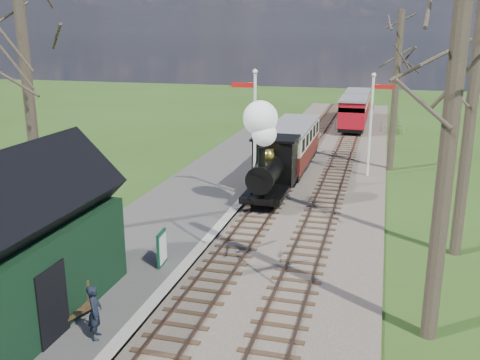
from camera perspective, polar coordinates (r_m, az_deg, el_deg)
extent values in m
ellipsoid|color=#385B23|center=(77.20, -8.41, -1.57)|extent=(57.60, 36.00, 16.20)
ellipsoid|color=#385B23|center=(77.12, 18.04, -4.78)|extent=(70.40, 44.00, 19.80)
ellipsoid|color=#385B23|center=(82.20, 5.40, -1.59)|extent=(64.00, 40.00, 18.00)
cube|color=brown|center=(30.70, 7.81, 0.77)|extent=(8.00, 60.00, 0.10)
cube|color=brown|center=(30.94, 4.52, 1.16)|extent=(0.07, 60.00, 0.12)
cube|color=brown|center=(30.78, 6.34, 1.03)|extent=(0.07, 60.00, 0.12)
cube|color=#38281C|center=(30.87, 5.43, 1.01)|extent=(1.60, 60.00, 0.09)
cube|color=brown|center=(30.59, 9.30, 0.83)|extent=(0.07, 60.00, 0.12)
cube|color=brown|center=(30.52, 11.17, 0.70)|extent=(0.07, 60.00, 0.12)
cube|color=#38281C|center=(30.56, 10.23, 0.68)|extent=(1.60, 60.00, 0.09)
cube|color=#474442|center=(24.34, -6.02, -3.03)|extent=(5.00, 44.00, 0.20)
cube|color=#B2AD9E|center=(23.64, -0.80, -3.50)|extent=(0.40, 44.00, 0.21)
cube|color=black|center=(16.04, -21.98, -8.90)|extent=(3.00, 6.00, 2.60)
cube|color=black|center=(15.41, -22.67, -2.61)|extent=(3.25, 6.30, 3.25)
cube|color=black|center=(14.61, -19.34, -12.40)|extent=(0.06, 1.20, 2.00)
cylinder|color=silver|center=(24.62, 1.58, 4.26)|extent=(0.14, 0.14, 6.00)
sphere|color=silver|center=(24.20, 1.63, 11.48)|extent=(0.24, 0.24, 0.24)
cube|color=#B7140F|center=(24.39, 0.35, 10.10)|extent=(1.10, 0.08, 0.22)
cube|color=black|center=(24.38, 1.60, 7.49)|extent=(0.18, 0.06, 0.30)
cylinder|color=silver|center=(29.91, 13.73, 5.37)|extent=(0.14, 0.14, 5.50)
sphere|color=silver|center=(29.56, 14.09, 10.81)|extent=(0.24, 0.24, 0.24)
cube|color=#B7140F|center=(29.61, 15.09, 9.58)|extent=(1.10, 0.08, 0.22)
cube|color=black|center=(29.74, 13.87, 7.55)|extent=(0.18, 0.06, 0.30)
cylinder|color=#382D23|center=(20.66, -21.58, 8.02)|extent=(0.41, 0.41, 11.00)
cylinder|color=#382D23|center=(13.68, 21.66, 6.76)|extent=(0.42, 0.42, 12.00)
cylinder|color=#382D23|center=(19.88, 23.35, 6.11)|extent=(0.40, 0.40, 10.00)
cylinder|color=#382D23|center=(31.65, 16.25, 8.94)|extent=(0.39, 0.39, 9.00)
cube|color=slate|center=(44.29, 8.97, 6.22)|extent=(12.60, 0.02, 0.01)
cube|color=slate|center=(44.34, 8.95, 5.84)|extent=(12.60, 0.02, 0.02)
cylinder|color=slate|center=(44.33, 8.96, 5.90)|extent=(0.08, 0.08, 1.00)
cube|color=black|center=(25.13, 3.15, -0.97)|extent=(1.82, 4.29, 0.27)
cylinder|color=black|center=(24.26, 2.86, 0.80)|extent=(1.18, 2.79, 1.18)
cube|color=black|center=(26.07, 3.77, 2.07)|extent=(1.93, 1.72, 2.14)
cylinder|color=black|center=(23.01, 2.32, 2.46)|extent=(0.30, 0.30, 0.86)
sphere|color=gold|center=(24.39, 3.05, 2.69)|extent=(0.56, 0.56, 0.56)
sphere|color=white|center=(22.78, 2.60, 4.94)|extent=(1.07, 1.07, 1.07)
sphere|color=white|center=(22.82, 2.18, 6.60)|extent=(1.50, 1.50, 1.50)
cylinder|color=black|center=(24.08, 1.33, -2.04)|extent=(0.11, 0.69, 0.69)
cylinder|color=black|center=(23.87, 3.67, -2.23)|extent=(0.11, 0.69, 0.69)
cube|color=black|center=(30.85, 5.48, 1.92)|extent=(2.04, 7.50, 0.32)
cube|color=#5B1914|center=(30.71, 5.51, 3.09)|extent=(2.14, 7.50, 0.96)
cube|color=beige|center=(30.51, 5.56, 4.86)|extent=(2.14, 7.50, 0.96)
cube|color=slate|center=(30.42, 5.59, 5.85)|extent=(2.25, 7.72, 0.13)
cube|color=black|center=(43.85, 11.91, 5.72)|extent=(1.90, 5.01, 0.30)
cube|color=maroon|center=(43.75, 11.96, 6.49)|extent=(2.00, 5.01, 0.90)
cube|color=beige|center=(43.62, 12.02, 7.66)|extent=(2.00, 5.01, 0.90)
cube|color=slate|center=(43.56, 12.06, 8.31)|extent=(2.10, 5.21, 0.12)
cube|color=black|center=(49.27, 12.32, 6.76)|extent=(1.90, 5.01, 0.30)
cube|color=maroon|center=(49.19, 12.36, 7.45)|extent=(2.00, 5.01, 0.90)
cube|color=beige|center=(49.07, 12.43, 8.49)|extent=(2.00, 5.01, 0.90)
cube|color=slate|center=(49.02, 12.46, 9.07)|extent=(2.10, 5.21, 0.12)
cube|color=#0D3F26|center=(18.31, -8.35, -7.22)|extent=(0.16, 0.81, 1.19)
cube|color=silver|center=(18.29, -8.20, -7.23)|extent=(0.08, 0.70, 0.97)
cube|color=#402C16|center=(15.68, -17.31, -13.34)|extent=(0.86, 1.55, 0.06)
cube|color=#402C16|center=(15.68, -17.86, -12.20)|extent=(0.50, 1.44, 0.64)
cube|color=#402C16|center=(15.20, -18.04, -14.97)|extent=(0.06, 0.06, 0.21)
cube|color=#402C16|center=(16.29, -16.54, -12.67)|extent=(0.06, 0.06, 0.21)
imported|color=black|center=(14.52, -15.23, -13.43)|extent=(0.51, 0.62, 1.47)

